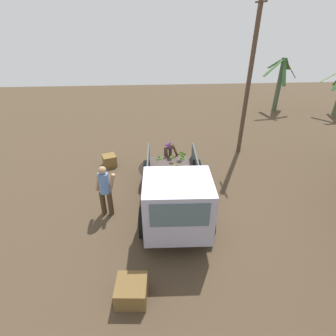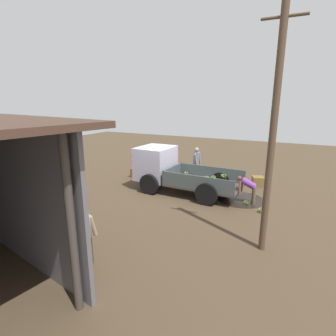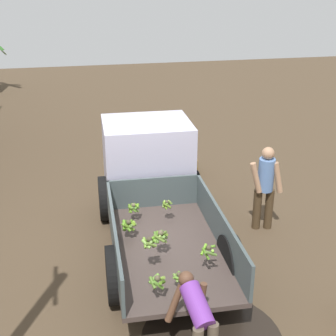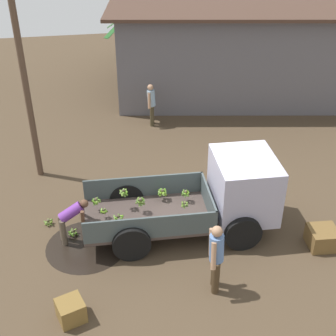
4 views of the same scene
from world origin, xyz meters
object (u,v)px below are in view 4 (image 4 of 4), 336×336
at_px(wooden_crate_1, 322,238).
at_px(person_worker_loading, 71,218).
at_px(banana_bunch_on_ground_0, 49,222).
at_px(utility_pole, 24,73).
at_px(person_foreground_visitor, 216,255).
at_px(person_bystander_near_shed, 151,103).
at_px(banana_bunch_on_ground_1, 73,232).
at_px(cargo_truck, 223,193).
at_px(wooden_crate_0, 71,311).

bearing_deg(wooden_crate_1, person_worker_loading, 168.10).
bearing_deg(banana_bunch_on_ground_0, utility_pole, 97.78).
bearing_deg(person_foreground_visitor, person_worker_loading, -25.24).
distance_m(person_bystander_near_shed, banana_bunch_on_ground_1, 6.54).
bearing_deg(cargo_truck, wooden_crate_1, -26.19).
bearing_deg(banana_bunch_on_ground_0, person_foreground_visitor, -38.14).
distance_m(utility_pole, banana_bunch_on_ground_1, 4.50).
xyz_separation_m(person_foreground_visitor, wooden_crate_0, (-3.06, -0.32, -0.71)).
xyz_separation_m(person_worker_loading, wooden_crate_0, (-0.04, -2.49, -0.45)).
bearing_deg(wooden_crate_0, banana_bunch_on_ground_1, 89.15).
relative_size(utility_pole, wooden_crate_0, 12.16).
distance_m(utility_pole, person_foreground_visitor, 7.12).
distance_m(cargo_truck, utility_pole, 6.21).
relative_size(utility_pole, person_bystander_near_shed, 4.06).
bearing_deg(wooden_crate_0, utility_pole, 99.29).
distance_m(person_foreground_visitor, wooden_crate_0, 3.16).
distance_m(cargo_truck, person_bystander_near_shed, 6.17).
bearing_deg(wooden_crate_0, cargo_truck, 32.32).
xyz_separation_m(utility_pole, person_worker_loading, (0.98, -3.27, -2.53)).
xyz_separation_m(cargo_truck, person_bystander_near_shed, (-0.93, 6.09, -0.17)).
bearing_deg(utility_pole, person_foreground_visitor, -53.60).
bearing_deg(person_worker_loading, person_bystander_near_shed, 54.46).
bearing_deg(person_foreground_visitor, utility_pole, -43.20).
distance_m(utility_pole, person_bystander_near_shed, 5.25).
bearing_deg(person_worker_loading, wooden_crate_0, -101.30).
xyz_separation_m(cargo_truck, person_worker_loading, (-3.76, 0.08, -0.34)).
relative_size(utility_pole, person_foreground_visitor, 3.68).
relative_size(person_foreground_visitor, banana_bunch_on_ground_0, 6.92).
bearing_deg(banana_bunch_on_ground_0, banana_bunch_on_ground_1, -40.42).
height_order(utility_pole, wooden_crate_0, utility_pole).
bearing_deg(banana_bunch_on_ground_1, person_bystander_near_shed, 64.17).
distance_m(person_bystander_near_shed, banana_bunch_on_ground_0, 6.38).
xyz_separation_m(utility_pole, person_foreground_visitor, (4.01, -5.43, -2.27)).
height_order(utility_pole, banana_bunch_on_ground_1, utility_pole).
relative_size(person_worker_loading, banana_bunch_on_ground_0, 4.52).
height_order(person_worker_loading, banana_bunch_on_ground_0, person_worker_loading).
height_order(utility_pole, person_foreground_visitor, utility_pole).
distance_m(banana_bunch_on_ground_0, wooden_crate_1, 6.89).
xyz_separation_m(wooden_crate_0, wooden_crate_1, (6.01, 1.23, 0.01)).
distance_m(banana_bunch_on_ground_1, wooden_crate_0, 2.66).
bearing_deg(person_worker_loading, banana_bunch_on_ground_0, 121.61).
distance_m(cargo_truck, wooden_crate_1, 2.63).
bearing_deg(utility_pole, wooden_crate_1, -33.05).
xyz_separation_m(person_worker_loading, banana_bunch_on_ground_0, (-0.63, 0.70, -0.58)).
bearing_deg(person_foreground_visitor, banana_bunch_on_ground_0, -27.74).
bearing_deg(person_foreground_visitor, person_bystander_near_shed, -78.23).
xyz_separation_m(banana_bunch_on_ground_0, wooden_crate_1, (6.61, -1.96, 0.14)).
bearing_deg(banana_bunch_on_ground_0, person_worker_loading, -48.04).
distance_m(person_foreground_visitor, person_bystander_near_shed, 8.18).
distance_m(person_bystander_near_shed, wooden_crate_1, 7.95).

